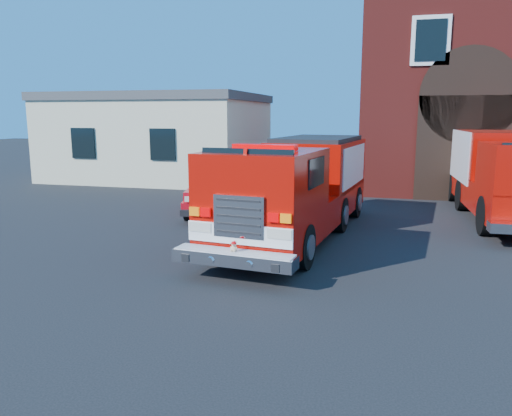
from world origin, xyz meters
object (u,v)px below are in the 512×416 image
(pickup_truck, at_px, (218,189))
(secondary_truck, at_px, (506,171))
(side_building, at_px, (161,136))
(fire_engine, at_px, (298,186))

(pickup_truck, xyz_separation_m, secondary_truck, (9.33, 1.40, 0.72))
(side_building, xyz_separation_m, pickup_truck, (6.05, -8.28, -1.43))
(side_building, bearing_deg, fire_engine, -50.00)
(pickup_truck, bearing_deg, secondary_truck, 8.51)
(pickup_truck, distance_m, secondary_truck, 9.46)
(side_building, bearing_deg, secondary_truck, -24.12)
(fire_engine, distance_m, pickup_truck, 4.44)
(secondary_truck, bearing_deg, side_building, 155.88)
(side_building, height_order, fire_engine, side_building)
(side_building, height_order, pickup_truck, side_building)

